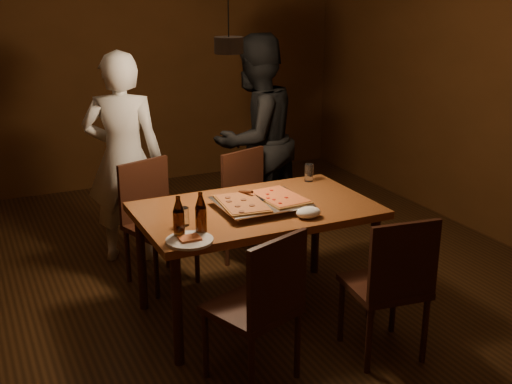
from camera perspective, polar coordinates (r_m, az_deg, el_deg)
name	(u,v)px	position (r m, az deg, el deg)	size (l,w,h in m)	color
room_shell	(230,102)	(4.07, -2.37, 8.00)	(6.00, 6.00, 6.00)	#3A2210
dining_table	(256,218)	(4.12, 0.00, -2.29)	(1.50, 0.90, 0.75)	brown
chair_far_left	(153,211)	(4.71, -9.11, -1.66)	(0.53, 0.53, 0.49)	#38190F
chair_far_right	(252,198)	(4.92, -0.34, -0.56)	(0.53, 0.53, 0.49)	#38190F
chair_near_left	(263,296)	(3.44, 0.60, -9.25)	(0.54, 0.54, 0.49)	#38190F
chair_near_right	(393,276)	(3.74, 12.05, -7.28)	(0.47, 0.47, 0.49)	#38190F
pizza_tray	(261,205)	(4.07, 0.46, -1.14)	(0.55, 0.45, 0.05)	silver
pizza_meat	(242,203)	(4.00, -1.25, -0.98)	(0.26, 0.41, 0.02)	maroon
pizza_cheese	(280,197)	(4.11, 2.11, -0.42)	(0.25, 0.40, 0.02)	gold
spatula	(259,198)	(4.07, 0.27, -0.56)	(0.09, 0.24, 0.04)	silver
beer_bottle_a	(179,217)	(3.60, -6.88, -2.25)	(0.06, 0.06, 0.25)	black
beer_bottle_b	(201,213)	(3.64, -4.92, -1.90)	(0.07, 0.07, 0.25)	black
water_glass_left	(183,217)	(3.80, -6.48, -2.18)	(0.07, 0.07, 0.11)	silver
water_glass_right	(309,173)	(4.62, 4.73, 1.72)	(0.06, 0.06, 0.13)	silver
plate_slice	(190,240)	(3.58, -5.93, -4.29)	(0.27, 0.27, 0.03)	white
napkin	(308,212)	(3.92, 4.69, -1.82)	(0.16, 0.12, 0.07)	white
diner_white	(124,159)	(5.03, -11.69, 2.93)	(0.60, 0.39, 1.65)	silver
diner_dark	(255,140)	(5.33, -0.10, 4.64)	(0.84, 0.66, 1.73)	black
pendant_lamp	(229,43)	(4.02, -2.44, 13.06)	(0.18, 0.18, 1.10)	black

